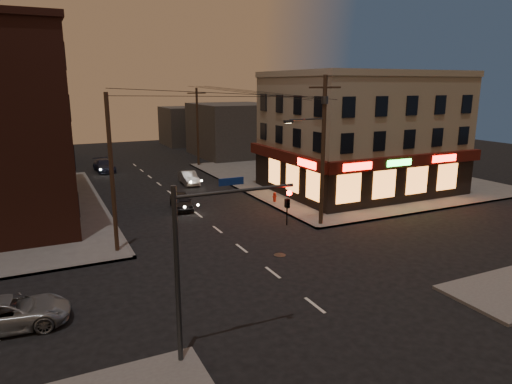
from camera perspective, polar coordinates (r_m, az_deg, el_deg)
ground at (r=24.10m, az=2.12°, el=-10.04°), size 120.00×120.00×0.00m
sidewalk_ne at (r=48.79m, az=10.46°, el=1.90°), size 24.00×28.00×0.15m
pizza_building at (r=42.39m, az=12.92°, el=7.29°), size 15.85×12.85×10.50m
bg_building_ne_a at (r=62.79m, az=-2.76°, el=7.77°), size 10.00×12.00×7.00m
bg_building_nw at (r=61.85m, az=-28.23°, el=6.60°), size 9.00×10.00×8.00m
bg_building_ne_b at (r=75.25m, az=-8.40°, el=8.19°), size 8.00×8.00×6.00m
utility_pole_main at (r=30.79m, az=8.23°, el=6.11°), size 4.20×0.44×10.00m
utility_pole_far at (r=54.55m, az=-7.32°, el=8.06°), size 0.26×0.26×9.00m
utility_pole_west at (r=26.74m, az=-17.58°, el=2.13°), size 0.24×0.24×9.00m
traffic_signal at (r=15.70m, az=-6.29°, el=-6.86°), size 4.49×0.32×6.47m
suv_cross at (r=21.25m, az=-28.56°, el=-13.18°), size 4.84×2.54×1.30m
sedan_near at (r=36.19m, az=-9.31°, el=-1.12°), size 1.97×3.91×1.28m
sedan_mid at (r=45.03m, az=-8.41°, el=1.77°), size 1.60×3.99×1.29m
sedan_far at (r=53.87m, az=-18.46°, el=3.14°), size 2.15×4.73×1.34m
fire_hydrant at (r=37.42m, az=2.34°, el=-0.56°), size 0.34×0.34×0.79m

